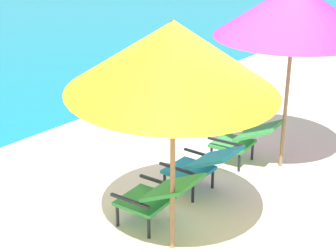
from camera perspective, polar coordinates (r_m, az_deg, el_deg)
ground_plane at (r=8.83m, az=-17.32°, el=0.46°), size 40.00×40.00×0.00m
lounge_chair_left at (r=5.34m, az=-1.19°, el=-7.87°), size 0.61×0.92×0.68m
lounge_chair_center at (r=6.01m, az=3.80°, el=-4.40°), size 0.56×0.89×0.68m
lounge_chair_right at (r=6.83m, az=8.76°, el=-1.33°), size 0.63×0.93×0.68m
beach_umbrella_left at (r=4.41m, az=0.59°, el=7.92°), size 2.71×2.72×2.37m
beach_umbrella_right at (r=6.44m, az=14.28°, el=12.82°), size 2.40×2.38×2.49m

